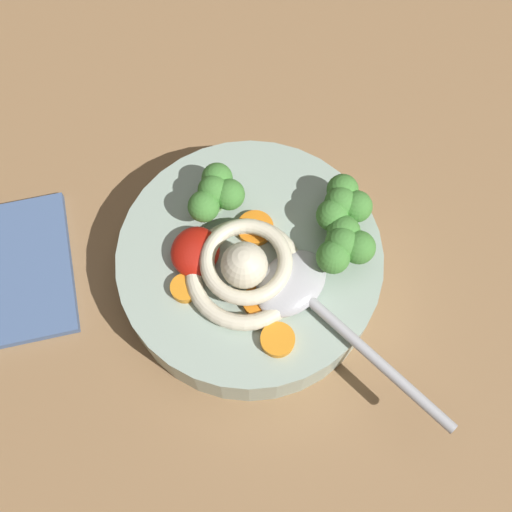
{
  "coord_description": "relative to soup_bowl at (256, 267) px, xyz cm",
  "views": [
    {
      "loc": [
        -20.59,
        -4.2,
        53.38
      ],
      "look_at": [
        -2.17,
        -0.5,
        8.67
      ],
      "focal_mm": 44.74,
      "sensor_mm": 36.0,
      "label": 1
    }
  ],
  "objects": [
    {
      "name": "table_slab",
      "position": [
        2.17,
        0.5,
        -4.41
      ],
      "size": [
        117.18,
        117.18,
        4.03
      ],
      "primitive_type": "cube",
      "color": "#936D47",
      "rests_on": "ground"
    },
    {
      "name": "soup_bowl",
      "position": [
        0.0,
        0.0,
        0.0
      ],
      "size": [
        20.49,
        20.49,
        4.65
      ],
      "color": "#9EB2A3",
      "rests_on": "table_slab"
    },
    {
      "name": "noodle_pile",
      "position": [
        -1.62,
        0.41,
        3.47
      ],
      "size": [
        9.78,
        9.59,
        3.93
      ],
      "color": "beige",
      "rests_on": "soup_bowl"
    },
    {
      "name": "soup_spoon",
      "position": [
        -2.71,
        -4.17,
        3.05
      ],
      "size": [
        12.21,
        16.28,
        1.6
      ],
      "rotation": [
        0.0,
        0.0,
        4.14
      ],
      "color": "#B7B7BC",
      "rests_on": "soup_bowl"
    },
    {
      "name": "chili_sauce_dollop",
      "position": [
        -0.92,
        4.46,
        3.16
      ],
      "size": [
        4.08,
        3.67,
        1.84
      ],
      "primitive_type": "ellipsoid",
      "color": "#B2190F",
      "rests_on": "soup_bowl"
    },
    {
      "name": "broccoli_floret_beside_noodles",
      "position": [
        4.46,
        -5.72,
        4.6
      ],
      "size": [
        4.75,
        4.08,
        3.75
      ],
      "color": "#7A9E60",
      "rests_on": "soup_bowl"
    },
    {
      "name": "broccoli_floret_left",
      "position": [
        3.59,
        3.8,
        4.58
      ],
      "size": [
        4.7,
        4.05,
        3.72
      ],
      "color": "#7A9E60",
      "rests_on": "soup_bowl"
    },
    {
      "name": "broccoli_floret_center",
      "position": [
        1.16,
        -6.31,
        4.66
      ],
      "size": [
        4.88,
        4.2,
        3.86
      ],
      "color": "#7A9E60",
      "rests_on": "soup_bowl"
    },
    {
      "name": "carrot_slice_rear",
      "position": [
        -3.67,
        -0.94,
        2.6
      ],
      "size": [
        2.39,
        2.39,
        0.71
      ],
      "primitive_type": "cylinder",
      "color": "orange",
      "rests_on": "soup_bowl"
    },
    {
      "name": "carrot_slice_right",
      "position": [
        -3.74,
        4.61,
        2.63
      ],
      "size": [
        2.13,
        2.13,
        0.76
      ],
      "primitive_type": "cylinder",
      "color": "orange",
      "rests_on": "soup_bowl"
    },
    {
      "name": "carrot_slice_front",
      "position": [
        -6.23,
        -2.83,
        2.62
      ],
      "size": [
        2.51,
        2.51,
        0.76
      ],
      "primitive_type": "cylinder",
      "color": "orange",
      "rests_on": "soup_bowl"
    },
    {
      "name": "carrot_slice_far",
      "position": [
        2.34,
        0.16,
        2.53
      ],
      "size": [
        2.83,
        2.83,
        0.57
      ],
      "primitive_type": "cylinder",
      "color": "orange",
      "rests_on": "soup_bowl"
    }
  ]
}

